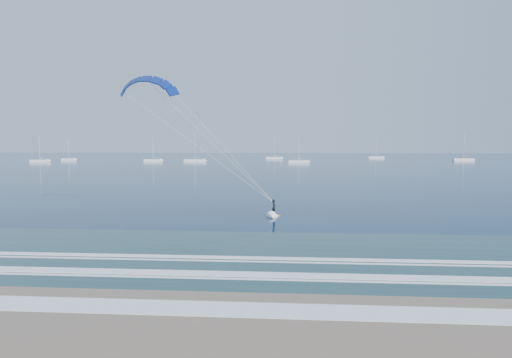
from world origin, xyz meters
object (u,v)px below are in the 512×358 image
object	(u,v)px
sailboat_0	(40,161)
sailboat_8	(69,159)
sailboat_4	(376,157)
sailboat_7	(195,160)
sailboat_3	(299,161)
kitesurfer_rig	(210,141)
sailboat_2	(274,158)
sailboat_1	(153,160)
sailboat_5	(464,159)

from	to	relation	value
sailboat_0	sailboat_8	size ratio (longest dim) A/B	1.10
sailboat_4	sailboat_7	xyz separation A→B (m)	(-96.31, -64.78, 0.01)
sailboat_3	kitesurfer_rig	bearing A→B (deg)	-94.36
sailboat_8	sailboat_2	bearing A→B (deg)	19.80
kitesurfer_rig	sailboat_0	size ratio (longest dim) A/B	1.49
sailboat_4	sailboat_8	bearing A→B (deg)	-161.33
sailboat_2	sailboat_3	bearing A→B (deg)	-77.01
sailboat_0	sailboat_8	xyz separation A→B (m)	(2.72, 21.83, 0.00)
sailboat_0	sailboat_2	world-z (taller)	sailboat_2
sailboat_1	sailboat_7	world-z (taller)	sailboat_7
kitesurfer_rig	sailboat_0	xyz separation A→B (m)	(-106.53, 153.19, -7.53)
sailboat_0	sailboat_2	size ratio (longest dim) A/B	0.96
sailboat_1	sailboat_8	bearing A→B (deg)	168.57
sailboat_5	sailboat_2	bearing A→B (deg)	167.43
sailboat_1	sailboat_3	distance (m)	69.85
sailboat_1	sailboat_2	size ratio (longest dim) A/B	0.93
sailboat_3	sailboat_5	xyz separation A→B (m)	(83.85, 34.54, 0.01)
sailboat_1	sailboat_0	bearing A→B (deg)	-165.83
sailboat_3	sailboat_5	bearing A→B (deg)	22.39
sailboat_7	sailboat_5	bearing A→B (deg)	10.69
sailboat_4	sailboat_7	world-z (taller)	sailboat_7
sailboat_1	sailboat_7	bearing A→B (deg)	-0.71
sailboat_2	sailboat_5	world-z (taller)	sailboat_5
kitesurfer_rig	sailboat_5	world-z (taller)	kitesurfer_rig
sailboat_7	sailboat_3	bearing A→B (deg)	-10.99
kitesurfer_rig	sailboat_5	distance (m)	213.27
sailboat_3	sailboat_8	world-z (taller)	sailboat_3
sailboat_5	kitesurfer_rig	bearing A→B (deg)	-116.69
kitesurfer_rig	sailboat_8	xyz separation A→B (m)	(-103.80, 175.02, -7.52)
sailboat_3	sailboat_5	distance (m)	90.69
kitesurfer_rig	sailboat_8	distance (m)	203.63
kitesurfer_rig	sailboat_2	distance (m)	212.14
sailboat_5	sailboat_7	distance (m)	135.06
sailboat_1	sailboat_7	distance (m)	20.31
sailboat_2	sailboat_7	size ratio (longest dim) A/B	0.90
kitesurfer_rig	sailboat_4	bearing A→B (deg)	75.54
sailboat_2	sailboat_8	size ratio (longest dim) A/B	1.14
sailboat_3	sailboat_4	world-z (taller)	sailboat_3
sailboat_0	sailboat_2	xyz separation A→B (m)	(105.46, 58.81, 0.00)
sailboat_0	sailboat_7	distance (m)	70.61
kitesurfer_rig	sailboat_7	world-z (taller)	kitesurfer_rig
sailboat_4	sailboat_5	world-z (taller)	sailboat_5
sailboat_4	sailboat_1	bearing A→B (deg)	-151.04
sailboat_0	sailboat_8	bearing A→B (deg)	82.89
sailboat_0	sailboat_3	distance (m)	118.44
kitesurfer_rig	sailboat_4	xyz separation A→B (m)	(59.33, 230.15, -7.53)
sailboat_0	sailboat_5	bearing A→B (deg)	10.43
sailboat_0	sailboat_1	distance (m)	50.78
sailboat_3	sailboat_7	world-z (taller)	sailboat_7
sailboat_2	sailboat_1	bearing A→B (deg)	-140.48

